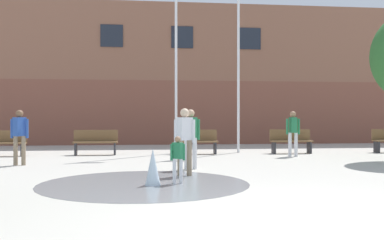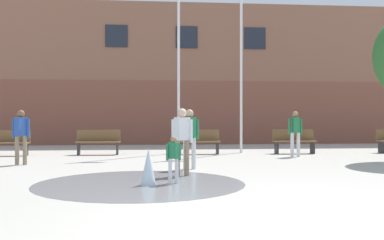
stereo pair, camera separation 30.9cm
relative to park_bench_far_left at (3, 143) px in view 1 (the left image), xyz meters
The scene contains 14 objects.
ground_plane 12.92m from the park_bench_far_left, 57.44° to the right, with size 100.00×100.00×0.00m, color #B2ADA3.
library_building 11.78m from the park_bench_far_left, 52.28° to the left, with size 36.00×6.05×7.19m.
splash_fountain 8.81m from the park_bench_far_left, 55.55° to the right, with size 4.37×4.37×0.75m.
park_bench_far_left is the anchor object (origin of this frame).
park_bench_under_left_flagpole 3.22m from the park_bench_far_left, ahead, with size 1.60×0.44×0.91m.
park_bench_center 6.93m from the park_bench_far_left, ahead, with size 1.60×0.44×0.91m.
park_bench_near_trashcan 10.58m from the park_bench_far_left, ahead, with size 1.60×0.44×0.91m.
adult_watching 8.45m from the park_bench_far_left, 45.86° to the right, with size 0.50×0.36×1.59m.
adult_near_bench 3.51m from the park_bench_far_left, 66.31° to the right, with size 0.50×0.39×1.59m.
child_in_fountain 9.17m from the park_bench_far_left, 52.26° to the right, with size 0.31×0.23×0.99m.
teen_by_trashcan 10.27m from the park_bench_far_left, ahead, with size 0.50×0.34×1.59m.
adult_in_red 7.77m from the park_bench_far_left, 37.27° to the right, with size 0.50×0.39×1.59m.
flagpole_left 7.20m from the park_bench_far_left, ahead, with size 0.80×0.10×7.52m.
flagpole_right 9.34m from the park_bench_far_left, ahead, with size 0.80×0.10×7.20m.
Camera 1 is at (-2.12, -5.66, 1.38)m, focal length 42.00 mm.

